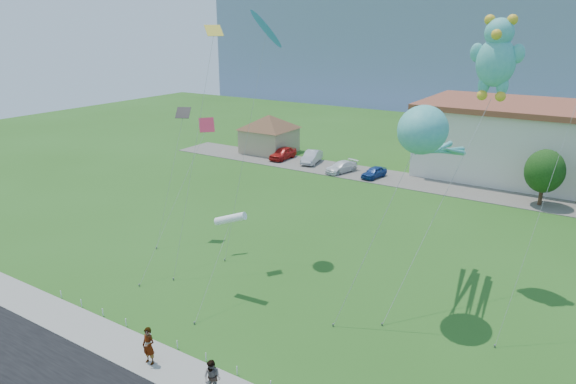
{
  "coord_description": "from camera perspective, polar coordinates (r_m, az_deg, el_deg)",
  "views": [
    {
      "loc": [
        14.49,
        -17.85,
        16.4
      ],
      "look_at": [
        -1.94,
        8.0,
        6.41
      ],
      "focal_mm": 32.0,
      "sensor_mm": 36.0,
      "label": 1
    }
  ],
  "objects": [
    {
      "name": "parked_car_red",
      "position": [
        65.66,
        -0.57,
        4.34
      ],
      "size": [
        1.83,
        4.48,
        1.52
      ],
      "primitive_type": "imported",
      "rotation": [
        0.0,
        0.0,
        -0.01
      ],
      "color": "red",
      "rests_on": "parking_strip"
    },
    {
      "name": "sidewalk",
      "position": [
        26.56,
        -9.54,
        -20.22
      ],
      "size": [
        80.0,
        2.5,
        0.1
      ],
      "primitive_type": "cube",
      "color": "gray",
      "rests_on": "ground"
    },
    {
      "name": "small_kite_white",
      "position": [
        31.91,
        -6.44,
        -3.04
      ],
      "size": [
        0.86,
        5.46,
        5.44
      ],
      "color": "white",
      "rests_on": "ground"
    },
    {
      "name": "octopus_kite",
      "position": [
        30.34,
        15.33,
        5.75
      ],
      "size": [
        4.27,
        10.76,
        12.3
      ],
      "color": "teal",
      "rests_on": "ground"
    },
    {
      "name": "teddy_bear_kite",
      "position": [
        34.52,
        22.16,
        13.83
      ],
      "size": [
        4.27,
        10.47,
        17.01
      ],
      "color": "teal",
      "rests_on": "ground"
    },
    {
      "name": "hill_ridge",
      "position": [
        138.67,
        27.37,
        14.52
      ],
      "size": [
        160.0,
        50.0,
        25.0
      ],
      "primitive_type": "cube",
      "color": "gray",
      "rests_on": "ground"
    },
    {
      "name": "parked_car_blue",
      "position": [
        58.36,
        9.54,
        2.18
      ],
      "size": [
        2.1,
        3.81,
        1.23
      ],
      "primitive_type": "imported",
      "rotation": [
        0.0,
        0.0,
        -0.19
      ],
      "color": "navy",
      "rests_on": "parking_strip"
    },
    {
      "name": "pedestrian_right",
      "position": [
        25.23,
        -8.41,
        -19.77
      ],
      "size": [
        0.98,
        0.83,
        1.8
      ],
      "primitive_type": "imported",
      "rotation": [
        0.0,
        0.0,
        0.19
      ],
      "color": "gray",
      "rests_on": "sidewalk"
    },
    {
      "name": "small_kite_yellow",
      "position": [
        35.54,
        -8.85,
        13.82
      ],
      "size": [
        1.29,
        6.09,
        16.49
      ],
      "color": "gold",
      "rests_on": "ground"
    },
    {
      "name": "small_kite_black",
      "position": [
        40.96,
        -11.88,
        7.1
      ],
      "size": [
        1.29,
        4.79,
        10.35
      ],
      "color": "black",
      "rests_on": "ground"
    },
    {
      "name": "parked_car_silver",
      "position": [
        63.88,
        2.65,
        3.92
      ],
      "size": [
        2.49,
        4.78,
        1.5
      ],
      "primitive_type": "imported",
      "rotation": [
        0.0,
        0.0,
        0.21
      ],
      "color": "#ADADB3",
      "rests_on": "parking_strip"
    },
    {
      "name": "small_kite_pink",
      "position": [
        37.89,
        -9.78,
        5.55
      ],
      "size": [
        1.29,
        8.73,
        9.86
      ],
      "color": "#E2324B",
      "rests_on": "ground"
    },
    {
      "name": "small_kite_blue",
      "position": [
        36.68,
        -2.53,
        17.11
      ],
      "size": [
        2.18,
        4.67,
        16.84
      ],
      "color": "blue",
      "rests_on": "ground"
    },
    {
      "name": "tree_near",
      "position": [
        53.65,
        26.62,
        2.08
      ],
      "size": [
        3.6,
        3.6,
        5.47
      ],
      "color": "#3F2B19",
      "rests_on": "ground"
    },
    {
      "name": "rope_fence",
      "position": [
        27.29,
        -7.44,
        -18.39
      ],
      "size": [
        26.05,
        0.05,
        0.5
      ],
      "color": "white",
      "rests_on": "ground"
    },
    {
      "name": "pavilion",
      "position": [
        69.14,
        -2.11,
        6.9
      ],
      "size": [
        9.2,
        9.2,
        5.0
      ],
      "color": "tan",
      "rests_on": "ground"
    },
    {
      "name": "pedestrian_left",
      "position": [
        27.71,
        -15.23,
        -16.17
      ],
      "size": [
        0.76,
        0.52,
        2.0
      ],
      "primitive_type": "imported",
      "rotation": [
        0.0,
        0.0,
        0.06
      ],
      "color": "gray",
      "rests_on": "sidewalk"
    },
    {
      "name": "ground",
      "position": [
        28.24,
        -5.66,
        -17.53
      ],
      "size": [
        160.0,
        160.0,
        0.0
      ],
      "primitive_type": "plane",
      "color": "#265618",
      "rests_on": "ground"
    },
    {
      "name": "parked_car_white",
      "position": [
        60.04,
        5.94,
        2.79
      ],
      "size": [
        2.95,
        4.63,
        1.25
      ],
      "primitive_type": "imported",
      "rotation": [
        0.0,
        0.0,
        -0.3
      ],
      "color": "white",
      "rests_on": "parking_strip"
    },
    {
      "name": "parking_strip",
      "position": [
        57.2,
        16.37,
        0.68
      ],
      "size": [
        70.0,
        6.0,
        0.06
      ],
      "primitive_type": "cube",
      "color": "#59544C",
      "rests_on": "ground"
    }
  ]
}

